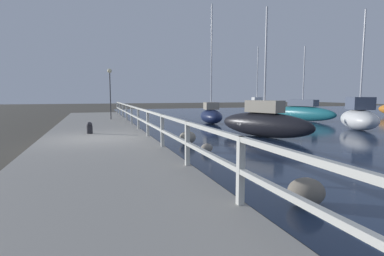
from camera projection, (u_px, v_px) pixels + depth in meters
name	position (u px, v px, depth m)	size (l,w,h in m)	color
ground_plane	(97.00, 146.00, 11.64)	(120.00, 120.00, 0.00)	#4C473D
dock_walkway	(97.00, 142.00, 11.63)	(4.19, 36.00, 0.30)	#9E998E
railing	(148.00, 119.00, 12.15)	(0.10, 32.50, 1.05)	beige
boulder_mid_strip	(207.00, 148.00, 10.30)	(0.41, 0.37, 0.31)	gray
boulder_water_edge	(306.00, 192.00, 5.32)	(0.67, 0.60, 0.50)	slate
boulder_downstream	(188.00, 137.00, 12.13)	(0.68, 0.61, 0.51)	gray
mooring_bollard	(90.00, 128.00, 12.95)	(0.25, 0.25, 0.51)	black
dock_lamp	(110.00, 80.00, 20.23)	(0.30, 0.30, 3.44)	#2D2D33
sailboat_blue	(257.00, 108.00, 29.49)	(2.74, 4.85, 6.59)	#2D4C9E
sailboat_black	(264.00, 122.00, 14.00)	(2.94, 5.08, 5.91)	black
sailboat_white	(359.00, 117.00, 16.85)	(2.81, 3.68, 6.59)	white
sailboat_teal	(302.00, 112.00, 22.90)	(2.37, 5.65, 5.59)	#1E707A
sailboat_navy	(211.00, 115.00, 20.60)	(1.58, 3.22, 7.96)	#192347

